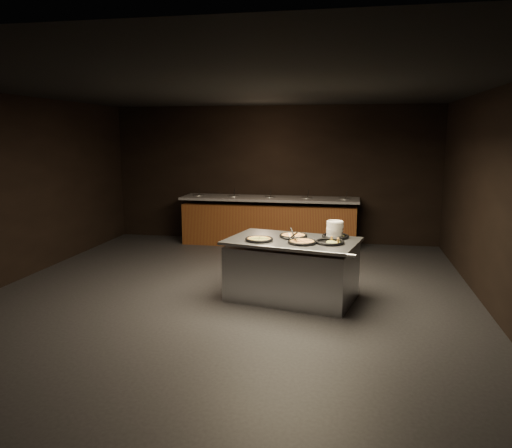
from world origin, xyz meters
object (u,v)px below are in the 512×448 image
(plate_stack, at_px, (335,229))
(pan_veggie_whole, at_px, (259,239))
(serving_counter, at_px, (292,270))
(pan_cheese_whole, at_px, (293,236))

(plate_stack, xyz_separation_m, pan_veggie_whole, (-1.02, -0.42, -0.10))
(serving_counter, distance_m, pan_cheese_whole, 0.49)
(pan_veggie_whole, bearing_deg, serving_counter, 19.39)
(pan_veggie_whole, distance_m, pan_cheese_whole, 0.55)
(serving_counter, relative_size, plate_stack, 8.39)
(serving_counter, relative_size, pan_veggie_whole, 5.07)
(plate_stack, distance_m, pan_veggie_whole, 1.10)
(pan_veggie_whole, bearing_deg, pan_cheese_whole, 37.51)
(serving_counter, xyz_separation_m, pan_veggie_whole, (-0.44, -0.16, 0.46))
(serving_counter, distance_m, plate_stack, 0.84)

